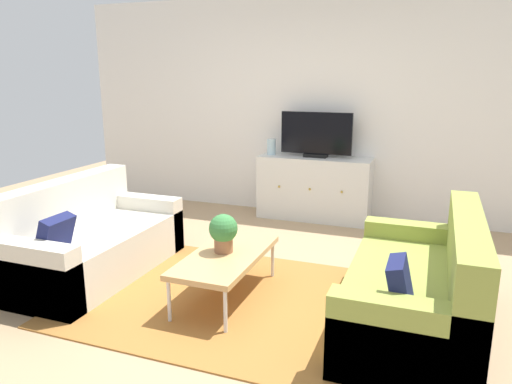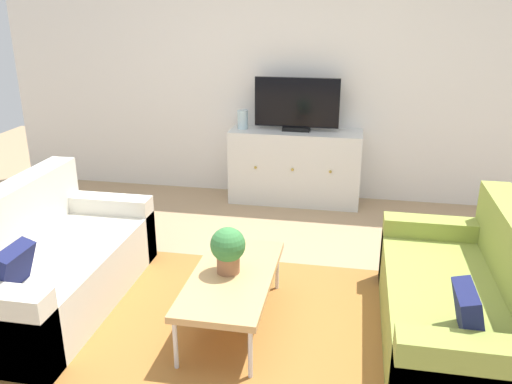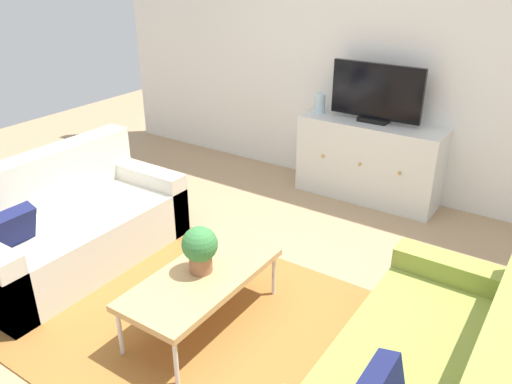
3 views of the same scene
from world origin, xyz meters
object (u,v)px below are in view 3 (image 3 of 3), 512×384
Objects in this scene: couch_left_side at (67,227)px; potted_plant at (200,248)px; tv_console at (369,161)px; glass_vase at (320,103)px; coffee_table at (202,279)px; flat_screen_tv at (376,94)px.

couch_left_side reaches higher than potted_plant.
tv_console is (1.51, 2.37, 0.11)m from couch_left_side.
glass_vase is (-0.56, 0.00, 0.49)m from tv_console.
couch_left_side is 5.38× the size of potted_plant.
tv_console is at bearing 57.63° from couch_left_side.
coffee_table is 0.21m from potted_plant.
couch_left_side is 8.61× the size of glass_vase.
couch_left_side is 2.93m from flat_screen_tv.
potted_plant is 0.23× the size of tv_console.
potted_plant is (-0.03, 0.03, 0.20)m from coffee_table.
couch_left_side is 1.37m from potted_plant.
coffee_table is at bearing -1.07° from couch_left_side.
glass_vase reaches higher than couch_left_side.
couch_left_side is at bearing -122.15° from flat_screen_tv.
glass_vase is (-0.44, 2.40, 0.53)m from coffee_table.
potted_plant is at bearing -80.28° from glass_vase.
glass_vase is at bearing 68.38° from couch_left_side.
flat_screen_tv is (0.16, 2.39, 0.50)m from potted_plant.
potted_plant is at bearing -93.85° from tv_console.
potted_plant is 2.38m from tv_console.
couch_left_side is 2.81m from tv_console.
glass_vase reaches higher than tv_console.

